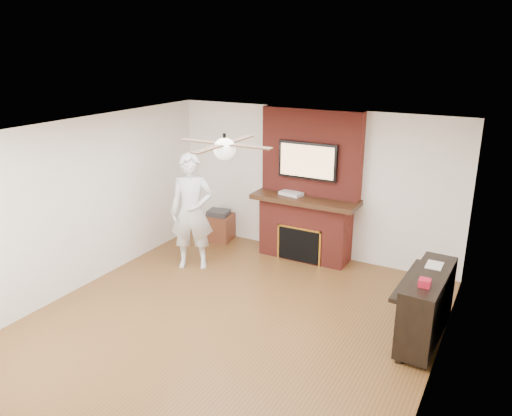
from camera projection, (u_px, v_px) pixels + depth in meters
The scene contains 12 objects.
room_shell at pixel (226, 235), 6.10m from camera, with size 5.36×5.86×2.86m.
fireplace at pixel (307, 201), 8.30m from camera, with size 1.78×0.64×2.50m.
tv at pixel (308, 161), 8.05m from camera, with size 1.00×0.08×0.60m.
ceiling_fan at pixel (225, 148), 5.76m from camera, with size 1.21×1.21×0.31m.
person at pixel (192, 212), 7.92m from camera, with size 0.69×0.46×1.88m, color silver.
side_table at pixel (219, 226), 9.26m from camera, with size 0.56×0.56×0.57m.
piano at pixel (426, 305), 6.03m from camera, with size 0.55×1.37×0.98m.
cable_box at pixel (291, 193), 8.30m from camera, with size 0.38×0.22×0.05m, color silver.
candle_orange at pixel (291, 256), 8.45m from camera, with size 0.08×0.08×0.12m, color #BD8616.
candle_green at pixel (304, 257), 8.44m from camera, with size 0.07×0.07×0.08m, color #2E742F.
candle_cream at pixel (306, 257), 8.39m from camera, with size 0.08×0.08×0.12m, color beige.
candle_blue at pixel (309, 259), 8.39m from camera, with size 0.06×0.06×0.08m, color #344D9E.
Camera 1 is at (3.04, -4.82, 3.48)m, focal length 35.00 mm.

